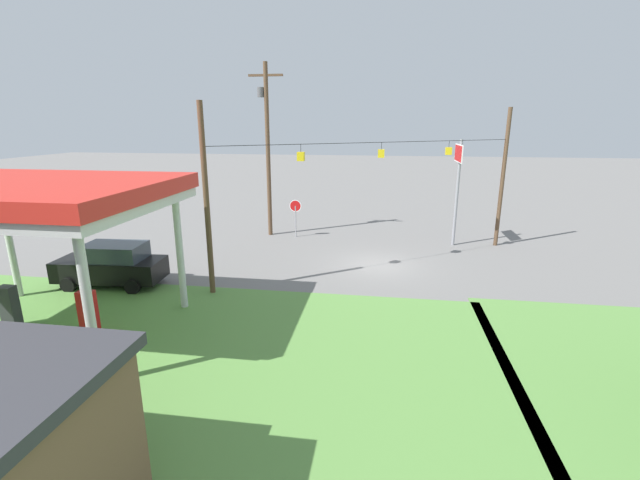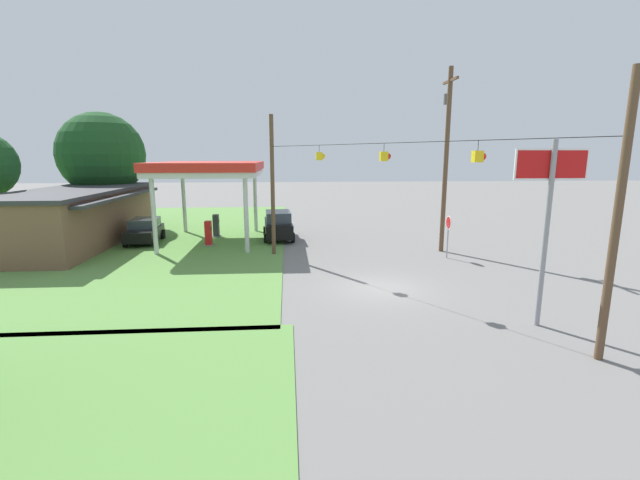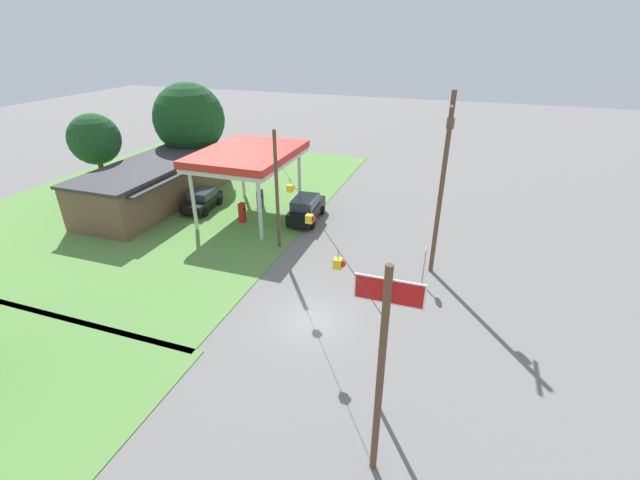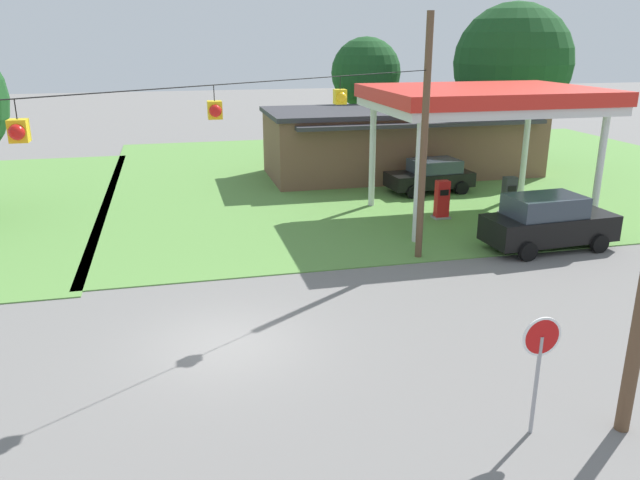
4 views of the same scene
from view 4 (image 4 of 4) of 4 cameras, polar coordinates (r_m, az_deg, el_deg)
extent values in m
plane|color=slate|center=(16.31, -8.51, -9.36)|extent=(160.00, 160.00, 0.00)
cube|color=#5B8E42|center=(36.77, 10.38, 6.12)|extent=(36.00, 28.00, 0.04)
cube|color=silver|center=(27.13, 14.69, 11.82)|extent=(8.87, 6.69, 0.35)
cube|color=red|center=(27.09, 14.77, 12.77)|extent=(9.07, 6.89, 0.55)
cylinder|color=silver|center=(23.45, 8.97, 5.15)|extent=(0.28, 0.28, 4.59)
cylinder|color=silver|center=(27.27, 24.15, 5.59)|extent=(0.28, 0.28, 4.59)
cylinder|color=silver|center=(28.49, 4.81, 7.59)|extent=(0.28, 0.28, 4.59)
cylinder|color=silver|center=(31.71, 18.24, 7.82)|extent=(0.28, 0.28, 4.59)
cube|color=brown|center=(35.70, 7.52, 8.70)|extent=(14.89, 5.65, 3.46)
cube|color=#333338|center=(35.45, 7.65, 11.65)|extent=(15.19, 5.95, 0.24)
cube|color=#333338|center=(32.57, 9.62, 10.34)|extent=(13.40, 0.70, 0.20)
cube|color=gray|center=(27.32, 10.98, 2.03)|extent=(0.71, 0.56, 0.12)
cube|color=red|center=(27.10, 11.09, 3.73)|extent=(0.55, 0.40, 1.56)
cube|color=black|center=(26.84, 11.31, 4.26)|extent=(0.39, 0.03, 0.24)
cube|color=gray|center=(28.74, 16.74, 2.39)|extent=(0.71, 0.56, 0.12)
cube|color=#333338|center=(28.53, 16.89, 4.00)|extent=(0.55, 0.40, 1.56)
cube|color=black|center=(28.28, 17.16, 4.51)|extent=(0.39, 0.03, 0.24)
cube|color=black|center=(24.33, 20.21, 1.09)|extent=(4.96, 2.16, 0.94)
cube|color=#333D47|center=(23.94, 19.87, 2.96)|extent=(2.77, 1.87, 0.75)
cylinder|color=black|center=(26.07, 21.52, 0.95)|extent=(0.69, 0.26, 0.68)
cylinder|color=black|center=(24.71, 24.18, -0.30)|extent=(0.69, 0.26, 0.68)
cylinder|color=black|center=(24.35, 15.95, 0.37)|extent=(0.69, 0.26, 0.68)
cylinder|color=black|center=(22.88, 18.48, -1.01)|extent=(0.69, 0.26, 0.68)
cube|color=black|center=(31.75, 9.96, 5.51)|extent=(4.36, 2.20, 0.70)
cube|color=#333D47|center=(31.73, 10.43, 6.70)|extent=(2.46, 1.89, 0.62)
cylinder|color=black|center=(30.42, 8.57, 4.35)|extent=(0.70, 0.28, 0.68)
cylinder|color=black|center=(32.07, 7.06, 5.13)|extent=(0.70, 0.28, 0.68)
cylinder|color=black|center=(31.66, 12.82, 4.64)|extent=(0.70, 0.28, 0.68)
cylinder|color=black|center=(33.25, 11.17, 5.38)|extent=(0.70, 0.28, 0.68)
cylinder|color=#99999E|center=(13.04, 19.13, -12.47)|extent=(0.08, 0.08, 2.10)
cylinder|color=white|center=(12.56, 19.62, -8.33)|extent=(0.80, 0.03, 0.80)
cylinder|color=red|center=(12.56, 19.62, -8.33)|extent=(0.70, 0.03, 0.70)
cylinder|color=brown|center=(21.39, 9.49, 8.88)|extent=(0.24, 0.24, 8.25)
cylinder|color=black|center=(14.54, -9.71, 13.80)|extent=(14.46, 10.02, 0.02)
cylinder|color=black|center=(12.31, -26.07, 10.70)|extent=(0.02, 0.02, 0.35)
cube|color=yellow|center=(12.35, -25.83, 8.98)|extent=(0.32, 0.32, 0.40)
sphere|color=red|center=(12.18, -25.99, 8.86)|extent=(0.28, 0.28, 0.28)
cylinder|color=black|center=(14.55, -9.67, 13.11)|extent=(0.02, 0.02, 0.35)
cube|color=yellow|center=(14.59, -9.59, 11.64)|extent=(0.32, 0.32, 0.40)
sphere|color=red|center=(14.42, -9.54, 11.57)|extent=(0.28, 0.28, 0.28)
cylinder|color=black|center=(17.62, 1.85, 14.18)|extent=(0.02, 0.02, 0.35)
cube|color=yellow|center=(17.65, 1.84, 12.96)|extent=(0.32, 0.32, 0.40)
sphere|color=yellow|center=(17.49, 1.99, 12.91)|extent=(0.28, 0.28, 0.28)
cylinder|color=#4C3828|center=(40.45, 4.11, 10.02)|extent=(0.44, 0.44, 3.62)
sphere|color=#19471E|center=(40.11, 4.22, 15.02)|extent=(4.31, 4.31, 4.31)
cylinder|color=#4C3828|center=(39.31, 16.61, 8.85)|extent=(0.44, 0.44, 3.31)
sphere|color=#19471E|center=(38.90, 17.20, 15.19)|extent=(6.76, 6.76, 6.76)
camera|label=1|loc=(36.46, -12.72, 17.54)|focal=24.00mm
camera|label=2|loc=(25.45, -56.78, 6.55)|focal=24.00mm
camera|label=3|loc=(19.26, -84.26, 22.75)|focal=24.00mm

